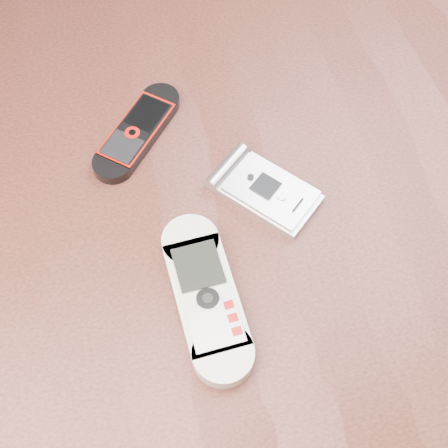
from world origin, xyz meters
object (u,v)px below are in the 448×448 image
(table, at_px, (220,277))
(motorola_razr, at_px, (268,191))
(nokia_black_red, at_px, (137,131))
(nokia_white, at_px, (206,296))

(table, relative_size, motorola_razr, 11.18)
(table, distance_m, nokia_black_red, 0.18)
(nokia_white, height_order, nokia_black_red, nokia_white)
(nokia_white, relative_size, motorola_razr, 1.51)
(nokia_black_red, bearing_deg, motorola_razr, -1.90)
(nokia_white, height_order, motorola_razr, nokia_white)
(nokia_black_red, xyz_separation_m, motorola_razr, (0.11, -0.10, 0.00))
(table, height_order, nokia_white, nokia_white)
(table, distance_m, motorola_razr, 0.13)
(nokia_black_red, height_order, motorola_razr, motorola_razr)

